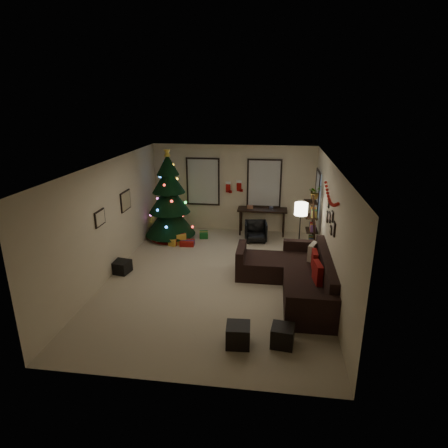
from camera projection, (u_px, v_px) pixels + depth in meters
The scene contains 29 objects.
floor at pixel (216, 278), 8.92m from camera, with size 7.00×7.00×0.00m, color #B7A88B.
ceiling at pixel (216, 164), 8.07m from camera, with size 7.00×7.00×0.00m, color white.
wall_back at pixel (233, 189), 11.79m from camera, with size 5.00×5.00×0.00m, color beige.
wall_front at pixel (177, 303), 5.21m from camera, with size 5.00×5.00×0.00m, color beige.
wall_left at pixel (110, 219), 8.82m from camera, with size 7.00×7.00×0.00m, color beige.
wall_right at pixel (330, 229), 8.18m from camera, with size 7.00×7.00×0.00m, color beige.
window_back_left at pixel (203, 182), 11.82m from camera, with size 1.05×0.06×1.50m.
window_back_right at pixel (264, 183), 11.57m from camera, with size 1.05×0.06×1.50m.
window_right_wall at pixel (318, 194), 10.53m from camera, with size 0.06×0.90×1.30m.
christmas_tree at pixel (169, 201), 11.13m from camera, with size 1.48×1.48×2.76m.
presents at pixel (178, 238), 11.15m from camera, with size 1.50×1.01×0.30m.
sofa at pixel (296, 277), 8.32m from camera, with size 2.05×2.97×0.91m.
pillow_red_a at pixel (317, 273), 7.70m from camera, with size 0.12×0.45×0.45m, color maroon.
pillow_red_b at pixel (314, 260), 8.34m from camera, with size 0.11×0.40×0.40m, color maroon.
pillow_cream at pixel (313, 252), 8.80m from camera, with size 0.12×0.41×0.41m, color #C2B69D.
ottoman_near at pixel (238, 335), 6.46m from camera, with size 0.40×0.40×0.38m, color black.
ottoman_far at pixel (283, 336), 6.46m from camera, with size 0.38×0.38×0.36m, color black.
desk at pixel (262, 212), 11.61m from camera, with size 1.50×0.54×0.81m.
desk_chair at pixel (256, 231), 11.15m from camera, with size 0.58×0.54×0.60m, color black.
bookshelf at pixel (312, 226), 9.92m from camera, with size 0.30×0.51×1.73m.
potted_plant at pixel (315, 190), 9.67m from camera, with size 0.41×0.35×0.45m, color #4C4C4C.
floor_lamp at pixel (301, 213), 9.48m from camera, with size 0.33×0.33×1.55m.
art_map at pixel (126, 201), 9.64m from camera, with size 0.04×0.60×0.50m.
art_abstract at pixel (100, 218), 8.25m from camera, with size 0.04×0.45×0.35m.
gallery at pixel (331, 220), 8.04m from camera, with size 0.03×1.25×0.54m.
garland at pixel (331, 197), 7.97m from camera, with size 0.08×1.90×0.30m, color #A5140C, non-canonical shape.
stocking_left at pixel (228, 187), 11.68m from camera, with size 0.20×0.05×0.36m.
stocking_right at pixel (239, 186), 11.70m from camera, with size 0.20×0.05×0.36m.
storage_bin at pixel (118, 266), 9.20m from camera, with size 0.59×0.39×0.29m, color black.
Camera 1 is at (1.26, -7.96, 4.03)m, focal length 30.38 mm.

